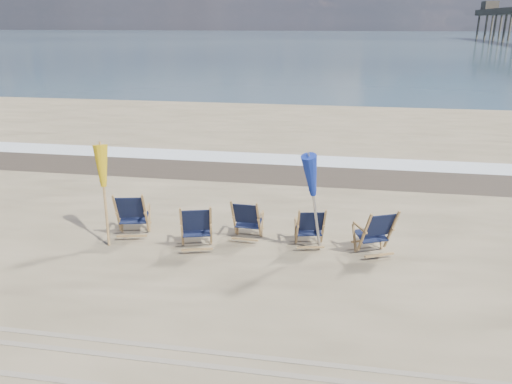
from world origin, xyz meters
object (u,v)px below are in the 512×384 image
beach_chair_1 (211,227)px  beach_chair_2 (259,221)px  umbrella_blue (316,176)px  umbrella_yellow (102,172)px  beach_chair_4 (392,232)px  beach_chair_3 (324,228)px  beach_chair_0 (146,215)px

beach_chair_1 → beach_chair_2: size_ratio=1.08×
beach_chair_1 → umbrella_blue: (2.05, 0.20, 1.13)m
beach_chair_1 → umbrella_yellow: 2.46m
beach_chair_2 → umbrella_blue: (1.17, -0.36, 1.17)m
umbrella_yellow → beach_chair_4: bearing=3.7°
beach_chair_3 → umbrella_blue: umbrella_blue is taller
beach_chair_0 → beach_chair_3: beach_chair_0 is taller
beach_chair_4 → umbrella_blue: 1.89m
beach_chair_2 → beach_chair_1: bearing=35.2°
beach_chair_0 → beach_chair_1: (1.53, -0.39, -0.01)m
beach_chair_0 → beach_chair_2: size_ratio=1.11×
beach_chair_1 → beach_chair_0: bearing=-30.2°
beach_chair_3 → beach_chair_4: beach_chair_4 is taller
beach_chair_1 → beach_chair_2: 1.04m
beach_chair_0 → beach_chair_2: (2.41, 0.18, -0.05)m
beach_chair_4 → umbrella_yellow: bearing=-20.8°
beach_chair_4 → umbrella_blue: bearing=-17.2°
beach_chair_2 → beach_chair_4: 2.68m
umbrella_blue → beach_chair_0: bearing=177.1°
beach_chair_0 → beach_chair_2: bearing=171.5°
beach_chair_0 → umbrella_blue: 3.75m
beach_chair_4 → beach_chair_0: bearing=-24.4°
umbrella_yellow → beach_chair_0: bearing=27.3°
umbrella_yellow → umbrella_blue: umbrella_blue is taller
beach_chair_0 → beach_chair_3: 3.75m
beach_chair_3 → umbrella_yellow: (-4.45, -0.45, 1.09)m
beach_chair_3 → umbrella_yellow: bearing=-5.6°
beach_chair_0 → beach_chair_4: bearing=167.4°
beach_chair_2 → umbrella_blue: bearing=165.5°
beach_chair_4 → umbrella_blue: size_ratio=0.48×
beach_chair_3 → beach_chair_4: bearing=165.4°
beach_chair_2 → beach_chair_0: bearing=6.7°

